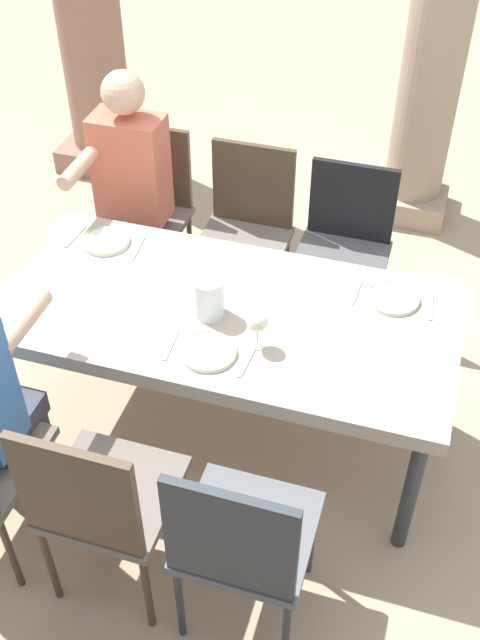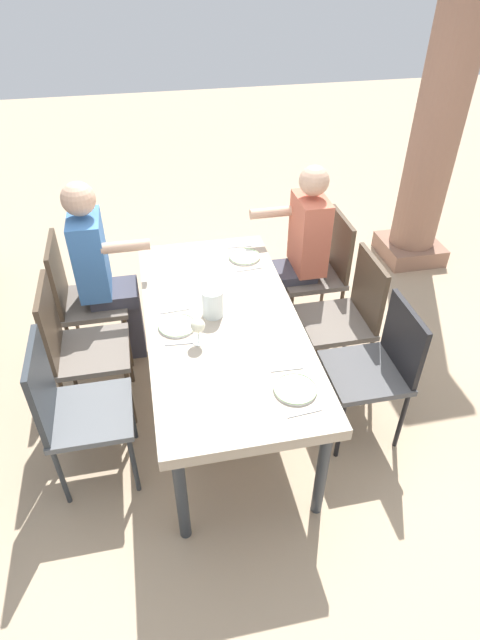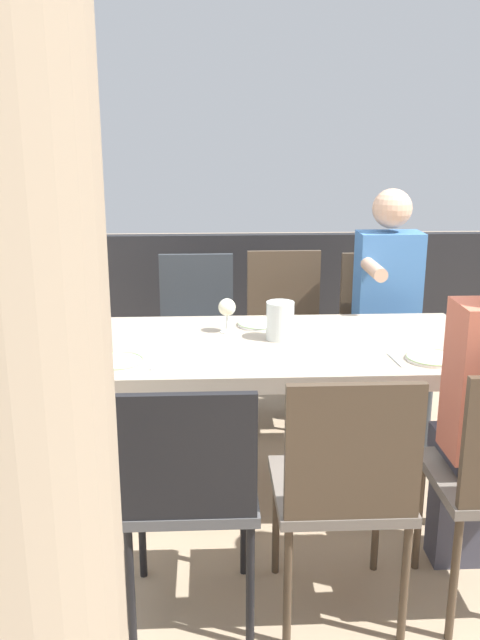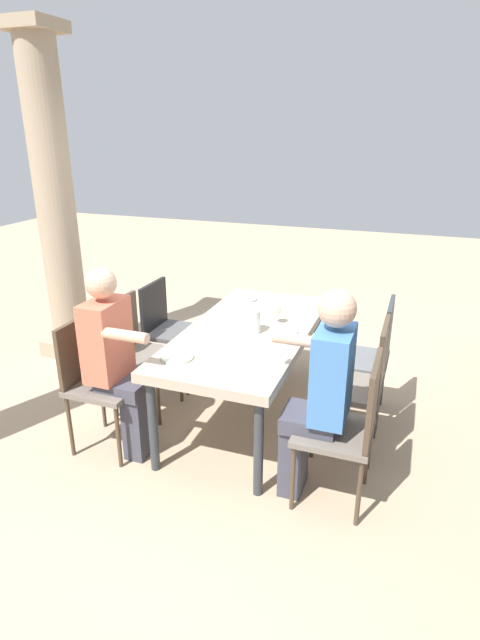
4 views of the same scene
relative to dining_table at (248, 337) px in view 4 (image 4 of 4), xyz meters
name	(u,v)px [view 4 (image 4 of 4)]	position (x,y,z in m)	size (l,w,h in m)	color
ground_plane	(248,415)	(0.00, 0.00, -0.67)	(16.00, 16.00, 0.00)	tan
dining_table	(248,337)	(0.00, 0.00, 0.00)	(1.84, 0.87, 0.73)	tan
chair_west_north	(96,375)	(-0.71, 0.86, -0.13)	(0.44, 0.44, 0.93)	#6A6158
chair_west_south	(349,423)	(-0.71, -0.86, -0.13)	(0.44, 0.44, 0.95)	#6A6158
chair_mid_north	(137,347)	(-0.17, 0.86, -0.14)	(0.44, 0.44, 0.92)	#6A6158
chair_mid_south	(362,379)	(-0.17, -0.86, -0.12)	(0.44, 0.44, 0.96)	#6A6158
chair_east_north	(167,325)	(0.33, 0.85, -0.14)	(0.44, 0.44, 0.90)	#4F4F50
chair_east_south	(370,351)	(0.33, -0.86, -0.13)	(0.44, 0.44, 0.95)	#5B5E61
diner_woman_green	(116,359)	(-0.71, 0.68, 0.03)	(0.35, 0.49, 1.31)	#3F3F4C
diner_man_white	(320,391)	(-0.71, -0.68, 0.04)	(0.35, 0.49, 1.33)	#3F3F4C
stone_column_centre	(56,206)	(0.55, 2.06, 0.78)	(0.45, 0.45, 2.96)	tan
plate_0	(177,357)	(-0.64, 0.27, 0.07)	(0.21, 0.21, 0.02)	white
fork_0	(166,368)	(-0.79, 0.27, 0.07)	(0.02, 0.17, 0.01)	silver
spoon_0	(187,349)	(-0.49, 0.27, 0.07)	(0.02, 0.17, 0.01)	silver
plate_1	(283,331)	(0.02, -0.26, 0.07)	(0.21, 0.21, 0.02)	white
wine_glass_1	(276,309)	(0.18, -0.16, 0.18)	(0.08, 0.08, 0.16)	white
fork_1	(277,340)	(-0.13, -0.26, 0.07)	(0.02, 0.17, 0.01)	silver
spoon_1	(288,325)	(0.17, -0.26, 0.07)	(0.02, 0.17, 0.01)	silver
plate_2	(245,299)	(0.63, 0.25, 0.07)	(0.21, 0.21, 0.02)	white
fork_2	(239,305)	(0.48, 0.25, 0.07)	(0.02, 0.17, 0.01)	silver
spoon_2	(250,294)	(0.78, 0.25, 0.07)	(0.02, 0.17, 0.01)	silver
water_pitcher	(252,323)	(-0.05, -0.04, 0.14)	(0.12, 0.12, 0.17)	white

